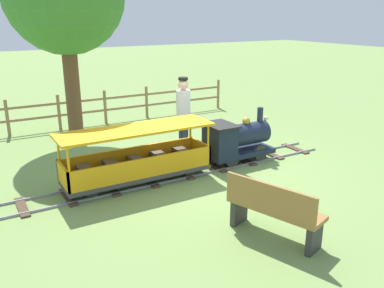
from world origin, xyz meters
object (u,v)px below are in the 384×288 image
object	(u,v)px
locomotive	(236,139)
conductor_person	(183,109)
passenger_car	(138,161)
park_bench	(273,210)

from	to	relation	value
locomotive	conductor_person	xyz separation A→B (m)	(-1.11, -0.57, 0.47)
passenger_car	park_bench	size ratio (longest dim) A/B	1.99
locomotive	passenger_car	world-z (taller)	locomotive
park_bench	passenger_car	bearing A→B (deg)	-162.98
passenger_car	park_bench	distance (m)	2.74
passenger_car	conductor_person	size ratio (longest dim) A/B	1.67
locomotive	conductor_person	size ratio (longest dim) A/B	0.89
locomotive	park_bench	distance (m)	2.93
locomotive	park_bench	world-z (taller)	locomotive
locomotive	passenger_car	size ratio (longest dim) A/B	0.54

